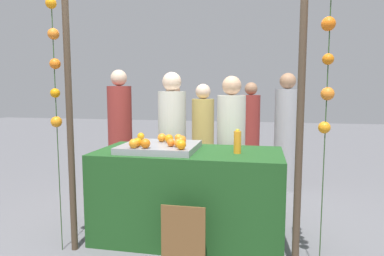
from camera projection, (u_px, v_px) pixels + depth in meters
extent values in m
plane|color=slate|center=(189.00, 237.00, 3.35)|extent=(24.00, 24.00, 0.00)
cube|color=#1E4C1E|center=(189.00, 194.00, 3.30)|extent=(1.75, 0.84, 0.85)
cube|color=gray|center=(160.00, 147.00, 3.27)|extent=(0.70, 0.65, 0.06)
sphere|color=orange|center=(162.00, 138.00, 3.39)|extent=(0.09, 0.09, 0.09)
sphere|color=orange|center=(178.00, 138.00, 3.42)|extent=(0.08, 0.08, 0.08)
sphere|color=orange|center=(138.00, 142.00, 3.11)|extent=(0.08, 0.08, 0.08)
sphere|color=orange|center=(181.00, 145.00, 2.96)|extent=(0.09, 0.09, 0.09)
sphere|color=orange|center=(181.00, 141.00, 3.17)|extent=(0.09, 0.09, 0.09)
sphere|color=orange|center=(171.00, 143.00, 3.12)|extent=(0.07, 0.07, 0.07)
sphere|color=orange|center=(169.00, 139.00, 3.33)|extent=(0.08, 0.08, 0.08)
sphere|color=orange|center=(178.00, 143.00, 3.08)|extent=(0.08, 0.08, 0.08)
sphere|color=orange|center=(134.00, 144.00, 3.03)|extent=(0.08, 0.08, 0.08)
sphere|color=orange|center=(145.00, 143.00, 3.03)|extent=(0.09, 0.09, 0.09)
sphere|color=orange|center=(182.00, 139.00, 3.32)|extent=(0.07, 0.07, 0.07)
sphere|color=orange|center=(141.00, 136.00, 3.53)|extent=(0.07, 0.07, 0.07)
cylinder|color=orange|center=(237.00, 142.00, 3.10)|extent=(0.07, 0.07, 0.20)
cylinder|color=yellow|center=(238.00, 130.00, 3.09)|extent=(0.04, 0.04, 0.02)
cube|color=brown|center=(183.00, 239.00, 2.71)|extent=(0.36, 0.01, 0.53)
cube|color=black|center=(183.00, 238.00, 2.73)|extent=(0.33, 0.02, 0.51)
cylinder|color=beige|center=(172.00, 151.00, 4.03)|extent=(0.33, 0.33, 1.41)
sphere|color=beige|center=(172.00, 82.00, 3.94)|extent=(0.22, 0.22, 0.22)
cylinder|color=beige|center=(231.00, 156.00, 3.87)|extent=(0.32, 0.32, 1.37)
sphere|color=tan|center=(232.00, 86.00, 3.78)|extent=(0.21, 0.21, 0.21)
cylinder|color=tan|center=(203.00, 146.00, 4.70)|extent=(0.30, 0.30, 1.30)
sphere|color=beige|center=(203.00, 91.00, 4.62)|extent=(0.20, 0.20, 0.20)
cylinder|color=beige|center=(173.00, 142.00, 5.07)|extent=(0.30, 0.30, 1.31)
sphere|color=#A87A59|center=(173.00, 90.00, 4.99)|extent=(0.20, 0.20, 0.20)
cylinder|color=maroon|center=(120.00, 138.00, 4.93)|extent=(0.34, 0.34, 1.48)
sphere|color=beige|center=(119.00, 78.00, 4.83)|extent=(0.23, 0.23, 0.23)
cylinder|color=#99999E|center=(286.00, 140.00, 4.85)|extent=(0.33, 0.33, 1.43)
sphere|color=#A87A59|center=(288.00, 81.00, 4.75)|extent=(0.22, 0.22, 0.22)
cylinder|color=maroon|center=(250.00, 135.00, 5.69)|extent=(0.31, 0.31, 1.34)
sphere|color=#A87A59|center=(251.00, 89.00, 5.61)|extent=(0.21, 0.21, 0.21)
cylinder|color=#473828|center=(70.00, 121.00, 2.96)|extent=(0.06, 0.06, 2.33)
cylinder|color=#473828|center=(300.00, 125.00, 2.58)|extent=(0.06, 0.06, 2.33)
cylinder|color=#2D4C23|center=(57.00, 126.00, 2.95)|extent=(0.01, 0.01, 2.24)
sphere|color=orange|center=(51.00, 3.00, 2.83)|extent=(0.09, 0.09, 0.09)
sphere|color=orange|center=(53.00, 34.00, 2.87)|extent=(0.09, 0.09, 0.09)
sphere|color=orange|center=(55.00, 64.00, 2.89)|extent=(0.09, 0.09, 0.09)
sphere|color=orange|center=(55.00, 93.00, 2.92)|extent=(0.08, 0.08, 0.08)
sphere|color=orange|center=(56.00, 122.00, 2.95)|extent=(0.09, 0.09, 0.09)
cylinder|color=#2D4C23|center=(325.00, 132.00, 2.51)|extent=(0.01, 0.01, 2.24)
sphere|color=orange|center=(328.00, 24.00, 2.42)|extent=(0.10, 0.10, 0.10)
sphere|color=orange|center=(328.00, 59.00, 2.44)|extent=(0.08, 0.08, 0.08)
sphere|color=orange|center=(328.00, 94.00, 2.48)|extent=(0.10, 0.10, 0.10)
sphere|color=orange|center=(324.00, 127.00, 2.51)|extent=(0.09, 0.09, 0.09)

